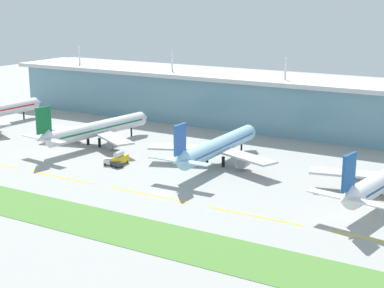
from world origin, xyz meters
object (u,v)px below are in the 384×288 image
Objects in this scene: airliner_center at (217,147)px; baggage_cart at (109,162)px; fuel_truck at (120,158)px; pushback_tug at (117,164)px; airliner_near_middle at (96,129)px.

airliner_center is 14.64× the size of baggage_cart.
fuel_truck is 1.51× the size of pushback_tug.
airliner_near_middle is at bearing 137.82° from baggage_cart.
fuel_truck is 1.84× the size of baggage_cart.
airliner_center is at bearing 30.61° from fuel_truck.
airliner_near_middle is 33.16m from pushback_tug.
fuel_truck is 3.20m from pushback_tug.
airliner_near_middle reaches higher than fuel_truck.
airliner_near_middle is 12.18× the size of pushback_tug.
airliner_center is 33.86m from fuel_truck.
airliner_near_middle is at bearing 145.03° from fuel_truck.
pushback_tug is (25.62, -20.36, -5.34)m from airliner_near_middle.
airliner_near_middle is 30.34m from baggage_cart.
pushback_tug is at bearing -77.21° from fuel_truck.
airliner_near_middle and airliner_center have the same top height.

